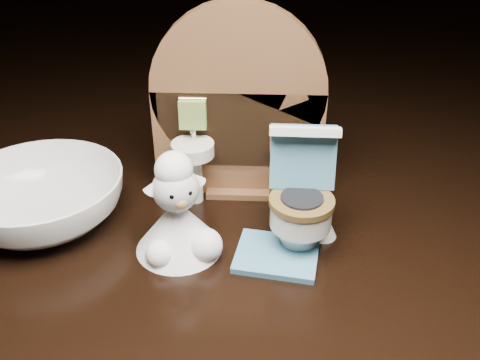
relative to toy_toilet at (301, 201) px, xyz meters
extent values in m
cube|color=black|center=(-0.05, 0.00, -0.08)|extent=(2.50, 2.50, 0.10)
cube|color=brown|center=(-0.05, 0.06, 0.01)|extent=(0.13, 0.02, 0.09)
cylinder|color=brown|center=(-0.05, 0.06, 0.05)|extent=(0.13, 0.02, 0.13)
cube|color=brown|center=(-0.05, 0.06, -0.03)|extent=(0.05, 0.04, 0.01)
cylinder|color=white|center=(-0.08, 0.05, -0.01)|extent=(0.01, 0.01, 0.04)
cylinder|color=white|center=(-0.08, 0.04, 0.02)|extent=(0.03, 0.03, 0.01)
cylinder|color=silver|center=(-0.08, 0.05, 0.03)|extent=(0.00, 0.00, 0.01)
cube|color=#819F44|center=(-0.08, 0.05, 0.04)|extent=(0.02, 0.01, 0.02)
cube|color=brown|center=(-0.01, 0.05, 0.02)|extent=(0.02, 0.01, 0.02)
cylinder|color=tan|center=(-0.01, 0.05, 0.01)|extent=(0.02, 0.02, 0.02)
cylinder|color=white|center=(0.00, -0.01, -0.02)|extent=(0.03, 0.03, 0.02)
cylinder|color=white|center=(0.00, -0.01, 0.00)|extent=(0.04, 0.04, 0.02)
cylinder|color=brown|center=(0.00, -0.01, 0.01)|extent=(0.04, 0.04, 0.00)
cube|color=white|center=(0.00, 0.01, -0.01)|extent=(0.04, 0.02, 0.05)
cube|color=teal|center=(0.00, 0.01, 0.03)|extent=(0.04, 0.02, 0.04)
cube|color=white|center=(0.00, 0.00, 0.05)|extent=(0.05, 0.01, 0.01)
cylinder|color=#94D328|center=(0.01, 0.01, 0.03)|extent=(0.01, 0.01, 0.01)
cube|color=teal|center=(-0.02, -0.02, -0.03)|extent=(0.06, 0.05, 0.00)
cone|color=white|center=(0.02, 0.00, -0.02)|extent=(0.02, 0.02, 0.02)
cylinder|color=#59595B|center=(0.02, 0.00, 0.00)|extent=(0.00, 0.00, 0.03)
sphere|color=#59595B|center=(0.02, 0.00, 0.01)|extent=(0.01, 0.01, 0.01)
cone|color=white|center=(-0.08, -0.02, -0.01)|extent=(0.06, 0.06, 0.04)
sphere|color=white|center=(-0.06, -0.02, -0.02)|extent=(0.02, 0.02, 0.02)
sphere|color=white|center=(-0.09, -0.03, -0.02)|extent=(0.02, 0.02, 0.02)
sphere|color=silver|center=(-0.08, -0.02, 0.02)|extent=(0.03, 0.03, 0.03)
sphere|color=tan|center=(-0.08, -0.03, 0.02)|extent=(0.01, 0.01, 0.01)
sphere|color=white|center=(-0.08, -0.02, 0.03)|extent=(0.02, 0.02, 0.02)
cone|color=silver|center=(-0.10, -0.02, 0.02)|extent=(0.02, 0.01, 0.01)
cone|color=silver|center=(-0.07, -0.01, 0.02)|extent=(0.02, 0.01, 0.01)
sphere|color=black|center=(-0.08, -0.03, 0.02)|extent=(0.00, 0.00, 0.00)
sphere|color=black|center=(-0.07, -0.03, 0.02)|extent=(0.00, 0.00, 0.00)
imported|color=white|center=(-0.19, 0.01, -0.01)|extent=(0.15, 0.15, 0.04)
camera|label=1|loc=(-0.03, -0.31, 0.20)|focal=40.00mm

